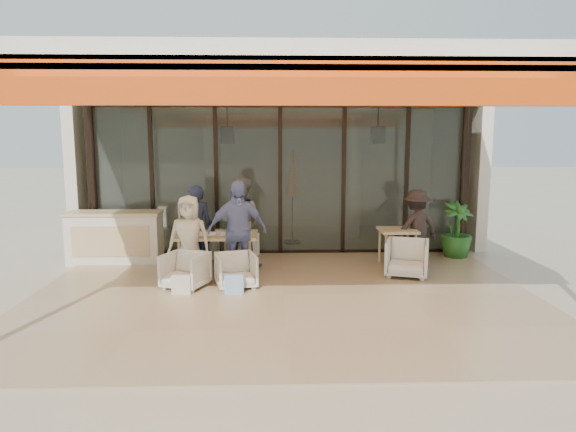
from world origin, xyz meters
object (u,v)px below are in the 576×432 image
at_px(diner_periwinkle, 237,231).
at_px(host_counter, 115,237).
at_px(chair_far_right, 242,246).
at_px(side_chair, 407,256).
at_px(dining_table, 216,237).
at_px(chair_near_right, 236,269).
at_px(potted_palm, 456,230).
at_px(diner_cream, 189,238).
at_px(chair_near_left, 185,269).
at_px(side_table, 397,234).
at_px(chair_far_left, 201,246).
at_px(standing_woman, 416,228).
at_px(diner_navy, 197,227).
at_px(diner_grey, 240,222).

bearing_deg(diner_periwinkle, host_counter, 138.34).
height_order(chair_far_right, side_chair, side_chair).
bearing_deg(dining_table, chair_near_right, -66.00).
xyz_separation_m(chair_far_right, potted_palm, (4.45, 0.16, 0.28)).
relative_size(chair_far_right, diner_cream, 0.41).
bearing_deg(chair_near_left, dining_table, 88.13).
bearing_deg(side_table, chair_far_left, 171.95).
relative_size(dining_table, standing_woman, 1.00).
distance_m(dining_table, chair_near_right, 1.11).
relative_size(diner_navy, diner_periwinkle, 0.91).
height_order(chair_far_right, standing_woman, standing_woman).
height_order(diner_periwinkle, side_table, diner_periwinkle).
bearing_deg(chair_far_left, standing_woman, -177.65).
distance_m(host_counter, chair_near_right, 3.13).
bearing_deg(diner_periwinkle, diner_cream, 166.04).
height_order(chair_near_left, side_table, side_table).
bearing_deg(standing_woman, diner_grey, -18.20).
bearing_deg(side_chair, dining_table, -167.74).
xyz_separation_m(side_table, potted_palm, (1.41, 0.71, -0.05)).
bearing_deg(potted_palm, chair_near_left, -158.73).
distance_m(chair_far_left, side_table, 3.93).
relative_size(chair_far_right, diner_periwinkle, 0.35).
bearing_deg(chair_far_right, chair_near_left, 76.06).
distance_m(chair_near_right, diner_cream, 1.07).
bearing_deg(diner_navy, chair_near_right, 113.24).
relative_size(chair_near_left, diner_grey, 0.38).
bearing_deg(diner_navy, potted_palm, 179.37).
bearing_deg(potted_palm, diner_periwinkle, -160.69).
height_order(dining_table, diner_navy, diner_navy).
bearing_deg(potted_palm, chair_near_right, -155.16).
xyz_separation_m(diner_navy, diner_grey, (0.84, 0.00, 0.08)).
bearing_deg(diner_periwinkle, chair_near_left, -163.20).
distance_m(chair_near_right, side_table, 3.34).
bearing_deg(chair_near_right, standing_woman, 8.70).
relative_size(dining_table, chair_far_right, 2.44).
distance_m(chair_far_right, diner_grey, 0.76).
bearing_deg(chair_far_left, diner_cream, 98.13).
bearing_deg(diner_cream, diner_periwinkle, 6.49).
height_order(host_counter, chair_near_left, host_counter).
distance_m(side_table, side_chair, 0.79).
relative_size(chair_far_left, chair_near_right, 0.99).
height_order(host_counter, chair_far_right, host_counter).
bearing_deg(host_counter, potted_palm, 1.88).
relative_size(side_table, standing_woman, 0.50).
xyz_separation_m(dining_table, side_chair, (3.46, -0.35, -0.31)).
bearing_deg(standing_woman, chair_near_left, -0.36).
bearing_deg(standing_woman, diner_cream, -6.56).
distance_m(diner_cream, potted_palm, 5.51).
height_order(diner_periwinkle, standing_woman, diner_periwinkle).
xyz_separation_m(standing_woman, potted_palm, (1.02, 0.59, -0.16)).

